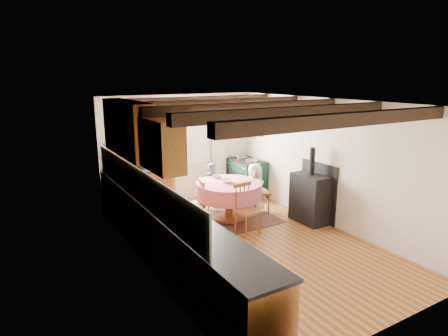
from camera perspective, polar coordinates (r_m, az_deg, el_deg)
floor at (r=6.82m, az=3.49°, el=-10.82°), size 3.60×5.50×0.00m
ceiling at (r=6.22m, az=3.81°, el=9.74°), size 3.60×5.50×0.00m
wall_back at (r=8.77m, az=-6.52°, el=2.90°), size 3.60×0.00×2.40m
wall_front at (r=4.53m, az=23.81°, el=-8.51°), size 3.60×0.00×2.40m
wall_left at (r=5.63m, az=-11.70°, el=-3.35°), size 0.00×5.50×2.40m
wall_right at (r=7.55m, az=15.02°, el=0.78°), size 0.00×5.50×2.40m
beam_a at (r=4.72m, az=17.72°, el=6.81°), size 3.60×0.16×0.16m
beam_b at (r=5.43m, az=9.82°, el=8.07°), size 3.60×0.16×0.16m
beam_c at (r=6.23m, az=3.80°, el=8.92°), size 3.60×0.16×0.16m
beam_d at (r=7.07m, az=-0.84°, el=9.51°), size 3.60×0.16×0.16m
beam_e at (r=7.95m, az=-4.48°, el=9.92°), size 3.60×0.16×0.16m
splash_left at (r=5.91m, az=-12.48°, el=-2.58°), size 0.02×4.50×0.55m
splash_back at (r=8.40m, az=-12.69°, el=2.18°), size 1.40×0.02×0.55m
base_cabinet_left at (r=5.99m, az=-8.60°, el=-9.92°), size 0.60×5.30×0.88m
base_cabinet_back at (r=8.31m, az=-12.14°, el=-3.32°), size 1.30×0.60×0.88m
worktop_left at (r=5.83m, az=-8.58°, el=-5.74°), size 0.64×5.30×0.04m
worktop_back at (r=8.17m, az=-12.26°, el=-0.27°), size 1.30×0.64×0.04m
wall_cabinet_glass at (r=6.65m, az=-14.05°, el=5.72°), size 0.34×1.80×0.90m
wall_cabinet_solid at (r=5.25m, az=-9.24°, el=3.39°), size 0.34×0.90×0.70m
window_frame at (r=8.73m, az=-5.95°, el=5.53°), size 1.34×0.03×1.54m
window_pane at (r=8.73m, az=-5.96°, el=5.54°), size 1.20×0.01×1.40m
curtain_left at (r=8.42m, az=-10.87°, el=1.61°), size 0.35×0.10×2.10m
curtain_right at (r=9.12m, az=-0.79°, el=2.77°), size 0.35×0.10×2.10m
curtain_rod at (r=8.59m, az=-5.80°, el=9.43°), size 2.00×0.03×0.03m
wall_picture at (r=9.17m, az=4.77°, el=6.58°), size 0.04×0.50×0.60m
wall_plate at (r=9.14m, az=-0.47°, el=6.60°), size 0.30×0.02×0.30m
rug at (r=7.77m, az=0.72°, el=-7.60°), size 1.80×1.40×0.01m
dining_table at (r=7.64m, az=0.73°, el=-4.95°), size 1.27×1.27×0.77m
chair_near at (r=6.98m, az=3.53°, el=-6.11°), size 0.44×0.45×0.93m
chair_left at (r=7.37m, az=-4.43°, el=-5.20°), size 0.48×0.46×0.89m
chair_right at (r=8.09m, az=5.24°, el=-3.35°), size 0.50×0.49×0.93m
aga_range at (r=9.20m, az=3.31°, el=-1.38°), size 0.62×0.95×0.88m
cast_iron_stove at (r=7.64m, az=12.67°, el=-2.50°), size 0.44×0.74×1.48m
child_far at (r=8.18m, az=-1.91°, el=-2.72°), size 0.41×0.30×1.03m
child_right at (r=8.04m, az=4.54°, el=-2.98°), size 0.43×0.57×1.06m
bowl_a at (r=7.53m, az=0.54°, el=-1.95°), size 0.33×0.33×0.06m
bowl_b at (r=7.86m, az=-1.00°, el=-1.26°), size 0.22×0.22×0.06m
cup at (r=7.81m, az=-0.78°, el=-1.27°), size 0.10×0.10×0.09m
canister_tall at (r=8.10m, az=-14.72°, el=0.54°), size 0.15×0.15×0.26m
canister_wide at (r=8.14m, az=-12.06°, el=0.57°), size 0.18×0.18×0.20m
canister_slim at (r=8.24m, az=-10.30°, el=1.09°), size 0.10×0.10×0.28m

